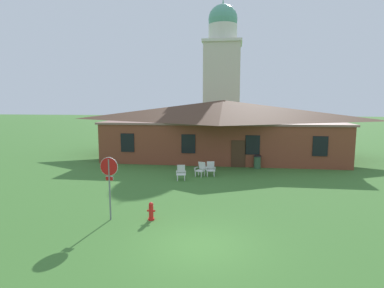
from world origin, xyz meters
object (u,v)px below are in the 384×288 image
stop_sign (109,176)px  lawn_chair_left_end (211,168)px  lawn_chair_near_door (201,169)px  lawn_chair_by_porch (181,172)px  fire_hydrant (151,212)px  trash_bin (257,162)px

stop_sign → lawn_chair_left_end: stop_sign is taller
stop_sign → lawn_chair_near_door: bearing=70.8°
lawn_chair_near_door → lawn_chair_left_end: same height
lawn_chair_near_door → lawn_chair_left_end: (0.65, 0.24, 0.00)m
lawn_chair_by_porch → lawn_chair_left_end: bearing=38.3°
stop_sign → fire_hydrant: stop_sign is taller
lawn_chair_by_porch → lawn_chair_near_door: (1.16, 1.20, 0.00)m
lawn_chair_left_end → fire_hydrant: 8.84m
stop_sign → lawn_chair_by_porch: (1.83, 7.40, -1.45)m
stop_sign → lawn_chair_by_porch: size_ratio=2.87×
lawn_chair_left_end → trash_bin: size_ratio=0.98×
stop_sign → fire_hydrant: 2.36m
lawn_chair_near_door → trash_bin: bearing=37.4°
stop_sign → lawn_chair_by_porch: stop_sign is taller
stop_sign → lawn_chair_by_porch: bearing=76.1°
lawn_chair_left_end → fire_hydrant: lawn_chair_left_end is taller
lawn_chair_near_door → fire_hydrant: 8.49m
fire_hydrant → lawn_chair_left_end: bearing=77.6°
lawn_chair_by_porch → trash_bin: 6.66m
lawn_chair_left_end → stop_sign: bearing=-112.4°
fire_hydrant → trash_bin: bearing=65.5°
lawn_chair_by_porch → fire_hydrant: (-0.08, -7.20, -0.12)m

